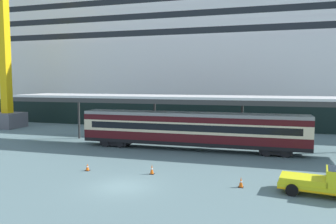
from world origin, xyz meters
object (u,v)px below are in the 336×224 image
traffic_cone_near (87,167)px  traffic_cone_far (152,169)px  traffic_cone_mid (241,182)px  dockside_crane (6,23)px  train_carriage (191,129)px  cruise_ship (165,56)px  service_truck (329,181)px

traffic_cone_near → traffic_cone_far: 5.56m
traffic_cone_mid → dockside_crane: bearing=151.4°
traffic_cone_near → train_carriage: bearing=59.1°
traffic_cone_far → dockside_crane: bearing=148.0°
traffic_cone_far → dockside_crane: 40.31m
traffic_cone_near → dockside_crane: size_ratio=0.01×
cruise_ship → dockside_crane: bearing=-131.0°
traffic_cone_mid → traffic_cone_near: bearing=175.9°
service_truck → traffic_cone_near: service_truck is taller
traffic_cone_mid → dockside_crane: size_ratio=0.01×
traffic_cone_mid → traffic_cone_far: size_ratio=0.95×
train_carriage → traffic_cone_near: size_ratio=40.96×
traffic_cone_mid → traffic_cone_far: (-7.14, 1.43, 0.02)m
cruise_ship → dockside_crane: size_ratio=2.27×
train_carriage → traffic_cone_far: train_carriage is taller
train_carriage → dockside_crane: dockside_crane is taller
traffic_cone_mid → cruise_ship: bearing=113.2°
cruise_ship → service_truck: (24.34, -43.82, -11.88)m
service_truck → traffic_cone_near: 18.36m
train_carriage → cruise_ship: bearing=111.5°
traffic_cone_near → traffic_cone_far: bearing=5.4°
cruise_ship → traffic_cone_mid: size_ratio=166.84×
cruise_ship → service_truck: cruise_ship is taller
service_truck → traffic_cone_far: 12.90m
traffic_cone_far → dockside_crane: (-31.23, 19.48, 16.44)m
train_carriage → dockside_crane: size_ratio=0.45×
traffic_cone_near → dockside_crane: 36.52m
cruise_ship → traffic_cone_far: 45.44m
service_truck → dockside_crane: (-44.00, 21.17, 15.83)m
service_truck → train_carriage: bearing=134.6°
service_truck → cruise_ship: bearing=119.1°
train_carriage → dockside_crane: 36.47m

